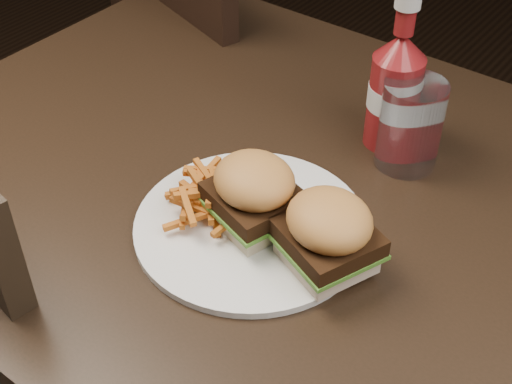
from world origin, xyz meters
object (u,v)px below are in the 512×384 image
Objects in this scene: dining_table at (323,213)px; plate at (251,226)px; ketchup_bottle at (393,104)px; tumbler at (410,127)px; chair_far at (257,107)px.

plate reaches higher than dining_table.
ketchup_bottle is (0.04, 0.25, 0.06)m from plate.
ketchup_bottle is 1.09× the size of tumbler.
tumbler reaches higher than dining_table.
plate is at bearing -99.68° from ketchup_bottle.
ketchup_bottle is (0.48, -0.34, 0.38)m from chair_far.
chair_far is 1.66× the size of plate.
dining_table is 0.16m from tumbler.
tumbler is (0.04, -0.03, -0.01)m from ketchup_bottle.
dining_table is at bearing 66.08° from plate.
ketchup_bottle is (0.00, 0.16, 0.08)m from dining_table.
chair_far is 3.63× the size of tumbler.
dining_table is 8.79× the size of ketchup_bottle.
dining_table reaches higher than chair_far.
chair_far is 0.81m from plate.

